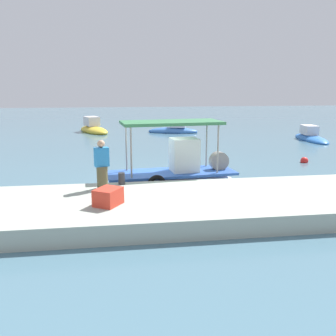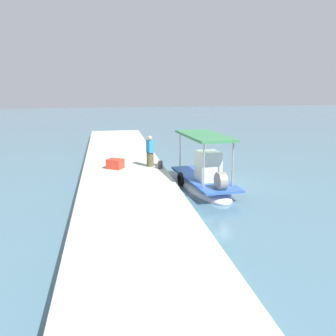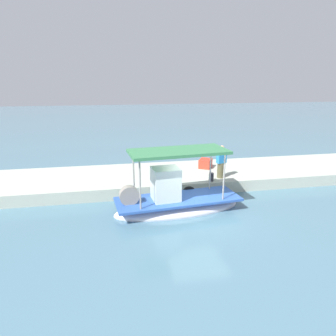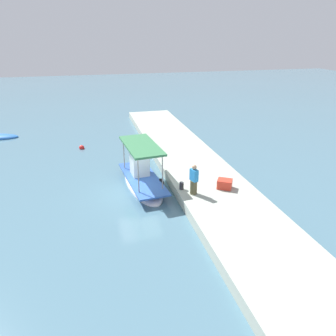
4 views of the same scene
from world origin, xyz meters
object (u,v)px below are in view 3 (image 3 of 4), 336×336
main_fishing_boat (176,200)px  cargo_crate (205,163)px  mooring_bollard (211,177)px  fisherman_near_bollard (221,163)px

main_fishing_boat → cargo_crate: size_ratio=7.20×
cargo_crate → mooring_bollard: bearing=79.1°
main_fishing_boat → mooring_bollard: main_fishing_boat is taller
fisherman_near_bollard → cargo_crate: 1.99m
main_fishing_boat → fisherman_near_bollard: (-2.88, -2.32, 0.89)m
fisherman_near_bollard → mooring_bollard: bearing=35.1°
main_fishing_boat → cargo_crate: main_fishing_boat is taller
fisherman_near_bollard → cargo_crate: bearing=-83.6°
main_fishing_boat → fisherman_near_bollard: bearing=-141.2°
mooring_bollard → cargo_crate: bearing=-100.9°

